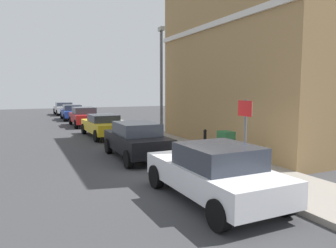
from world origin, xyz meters
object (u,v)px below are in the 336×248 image
Objects in this scene: car_blue at (72,112)px; car_silver at (64,108)px; car_white at (214,172)px; utility_cabinet at (226,149)px; lamppost at (161,78)px; car_red at (84,116)px; bollard_near_cabinet at (205,141)px; car_black at (136,140)px; street_sign at (245,127)px; car_yellow at (103,125)px.

car_silver is at bearing 0.99° from car_blue.
car_white is 3.38m from utility_cabinet.
car_blue is 0.74× the size of lamppost.
car_silver is 3.45× the size of utility_cabinet.
car_blue is at bearing 99.39° from lamppost.
car_red is 3.89× the size of bollard_near_cabinet.
car_white reaches higher than car_silver.
car_black is 3.64m from utility_cabinet.
car_silver is 3.82× the size of bollard_near_cabinet.
utility_cabinet is 1.54m from bollard_near_cabinet.
car_silver is 27.02m from utility_cabinet.
car_silver is (0.03, 6.25, 0.01)m from car_blue.
car_red is 17.03m from street_sign.
utility_cabinet is (2.16, -15.11, -0.07)m from car_red.
car_white is 0.98× the size of car_blue.
car_white reaches higher than bollard_near_cabinet.
car_silver is at bearing -0.88° from car_yellow.
car_black is at bearing 177.61° from car_yellow.
street_sign is at bearing -102.66° from bollard_near_cabinet.
car_yellow is at bearing 179.80° from car_silver.
car_black reaches higher than car_red.
lamppost reaches higher than car_red.
car_white reaches higher than car_yellow.
car_red is at bearing 179.85° from car_silver.
bollard_near_cabinet is at bearing 86.28° from utility_cabinet.
car_black is at bearing 109.25° from street_sign.
car_red reaches higher than car_white.
street_sign is (1.49, -10.90, 0.97)m from car_yellow.
car_silver is (-0.05, 29.51, -0.02)m from car_white.
car_white is 1.02× the size of car_red.
street_sign is 8.01m from lamppost.
street_sign reaches higher than car_silver.
car_white is 0.93× the size of car_yellow.
bollard_near_cabinet is at bearing -29.64° from car_white.
bollard_near_cabinet is at bearing -164.54° from car_yellow.
car_blue is at bearing -0.59° from car_yellow.
car_black is 17.85m from car_blue.
bollard_near_cabinet is at bearing -169.95° from car_red.
car_white is 5.42m from car_black.
street_sign is at bearing -174.67° from car_blue.
car_blue is (0.03, 17.85, -0.05)m from car_black.
bollard_near_cabinet is at bearing -171.72° from car_blue.
street_sign is at bearing -64.18° from car_white.
utility_cabinet is at bearing -171.27° from car_red.
bollard_near_cabinet is at bearing -175.22° from car_silver.
car_yellow is 11.61m from car_blue.
car_black is 6.24m from car_yellow.
car_silver is (-0.08, 17.86, 0.02)m from car_yellow.
utility_cabinet is at bearing 70.25° from street_sign.
car_silver is 1.73× the size of street_sign.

